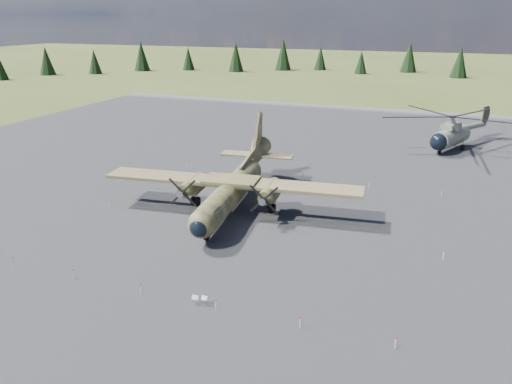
% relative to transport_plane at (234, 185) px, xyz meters
% --- Properties ---
extents(ground, '(500.00, 500.00, 0.00)m').
position_rel_transport_plane_xyz_m(ground, '(4.41, -4.77, -2.52)').
color(ground, '#4F5D29').
rests_on(ground, ground).
extents(apron, '(120.00, 120.00, 0.04)m').
position_rel_transport_plane_xyz_m(apron, '(4.41, 5.23, -2.52)').
color(apron, '#545559').
rests_on(apron, ground).
extents(transport_plane, '(26.72, 24.16, 8.79)m').
position_rel_transport_plane_xyz_m(transport_plane, '(0.00, 0.00, 0.00)').
color(transport_plane, '#34361D').
rests_on(transport_plane, ground).
extents(helicopter_near, '(27.09, 27.09, 5.23)m').
position_rel_transport_plane_xyz_m(helicopter_near, '(21.03, 33.16, 1.19)').
color(helicopter_near, slate).
rests_on(helicopter_near, ground).
extents(info_placard_left, '(0.48, 0.24, 0.73)m').
position_rel_transport_plane_xyz_m(info_placard_left, '(4.75, -18.15, -2.04)').
color(info_placard_left, gray).
rests_on(info_placard_left, ground).
extents(info_placard_right, '(0.46, 0.24, 0.69)m').
position_rel_transport_plane_xyz_m(info_placard_right, '(5.37, -17.94, -2.06)').
color(info_placard_right, gray).
rests_on(info_placard_right, ground).
extents(barrier_fence, '(33.12, 29.62, 0.85)m').
position_rel_transport_plane_xyz_m(barrier_fence, '(3.94, -4.85, -2.02)').
color(barrier_fence, silver).
rests_on(barrier_fence, ground).
extents(treeline, '(296.68, 299.68, 11.00)m').
position_rel_transport_plane_xyz_m(treeline, '(7.10, -5.82, 2.23)').
color(treeline, black).
rests_on(treeline, ground).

